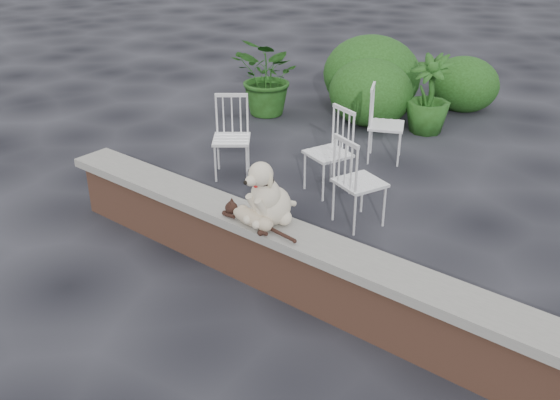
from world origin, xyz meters
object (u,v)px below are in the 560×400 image
Objects in this scene: dog at (272,190)px; chair_b at (328,152)px; cat at (253,217)px; potted_plant_b at (429,94)px; chair_e at (386,124)px; chair_c at (360,181)px; chair_a at (231,138)px; potted_plant_a at (270,77)px.

chair_b is at bearing 119.47° from dog.
potted_plant_b is at bearing 106.84° from cat.
potted_plant_b is at bearing 108.19° from dog.
chair_b is (-0.58, 1.91, -0.19)m from cat.
dog is 0.53× the size of potted_plant_b.
dog is 3.04m from chair_e.
chair_c is 1.00× the size of chair_a.
dog is 0.61× the size of chair_b.
chair_a is (-1.15, -1.53, 0.00)m from chair_e.
dog reaches higher than chair_a.
chair_c is (0.64, -1.61, 0.00)m from chair_e.
dog reaches higher than potted_plant_b.
cat is 4.51m from potted_plant_a.
potted_plant_b reaches higher than chair_b.
chair_c is at bearing -41.30° from chair_a.
potted_plant_a reaches higher than potted_plant_b.
chair_b is 0.79m from chair_c.
chair_b is at bearing -36.89° from potted_plant_a.
dog is 0.61× the size of chair_c.
cat is 0.80× the size of potted_plant_a.
cat is 0.98× the size of chair_b.
chair_b is 2.43m from potted_plant_b.
potted_plant_a is (-2.86, 2.06, 0.11)m from chair_c.
potted_plant_a is at bearing 79.64° from chair_a.
dog is 1.92m from chair_b.
chair_e is 1.92m from chair_a.
chair_e is at bearing 14.29° from chair_a.
chair_b is at bearing 115.80° from cat.
chair_b is 1.19m from chair_e.
chair_a is 0.87× the size of potted_plant_b.
potted_plant_b is at bearing 29.75° from chair_a.
potted_plant_a is (-2.19, 1.65, 0.11)m from chair_b.
potted_plant_b reaches higher than cat.
cat is at bearing -81.50° from chair_a.
chair_b is at bearing -11.06° from chair_c.
chair_b is (-0.66, 1.76, -0.40)m from dog.
dog reaches higher than chair_b.
potted_plant_a reaches higher than chair_e.
cat is at bearing 164.04° from chair_e.
chair_c is at bearing 95.40° from cat.
chair_c is 1.79m from chair_a.
potted_plant_b reaches higher than chair_c.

